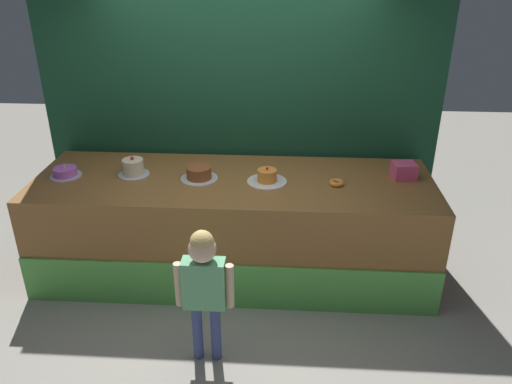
# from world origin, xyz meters

# --- Properties ---
(ground_plane) EXTENTS (12.00, 12.00, 0.00)m
(ground_plane) POSITION_xyz_m (0.00, 0.00, 0.00)
(ground_plane) COLOR gray
(stage_platform) EXTENTS (3.52, 1.17, 0.94)m
(stage_platform) POSITION_xyz_m (0.00, 0.57, 0.47)
(stage_platform) COLOR brown
(stage_platform) RESTS_ON ground_plane
(curtain_backdrop) EXTENTS (3.80, 0.08, 2.96)m
(curtain_backdrop) POSITION_xyz_m (0.00, 1.25, 1.48)
(curtain_backdrop) COLOR #19472D
(curtain_backdrop) RESTS_ON ground_plane
(child_figure) EXTENTS (0.42, 0.19, 1.09)m
(child_figure) POSITION_xyz_m (-0.09, -0.60, 0.70)
(child_figure) COLOR #3F4C8C
(child_figure) RESTS_ON ground_plane
(pink_box) EXTENTS (0.22, 0.20, 0.14)m
(pink_box) POSITION_xyz_m (1.50, 0.70, 1.01)
(pink_box) COLOR #EE4F82
(pink_box) RESTS_ON stage_platform
(donut) EXTENTS (0.13, 0.13, 0.04)m
(donut) POSITION_xyz_m (0.90, 0.51, 0.96)
(donut) COLOR orange
(donut) RESTS_ON stage_platform
(cake_far_left) EXTENTS (0.28, 0.28, 0.13)m
(cake_far_left) POSITION_xyz_m (-1.50, 0.55, 0.97)
(cake_far_left) COLOR silver
(cake_far_left) RESTS_ON stage_platform
(cake_center_left) EXTENTS (0.28, 0.28, 0.18)m
(cake_center_left) POSITION_xyz_m (-0.90, 0.61, 1.01)
(cake_center_left) COLOR silver
(cake_center_left) RESTS_ON stage_platform
(cake_center_right) EXTENTS (0.33, 0.33, 0.11)m
(cake_center_right) POSITION_xyz_m (-0.30, 0.56, 0.99)
(cake_center_right) COLOR silver
(cake_center_right) RESTS_ON stage_platform
(cake_far_right) EXTENTS (0.35, 0.35, 0.14)m
(cake_far_right) POSITION_xyz_m (0.30, 0.54, 0.98)
(cake_far_right) COLOR white
(cake_far_right) RESTS_ON stage_platform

